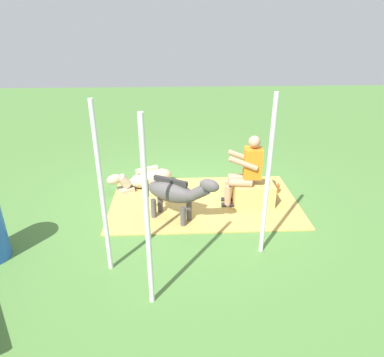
% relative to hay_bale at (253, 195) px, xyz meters
% --- Properties ---
extents(ground_plane, '(24.00, 24.00, 0.00)m').
position_rel_hay_bale_xyz_m(ground_plane, '(1.11, -0.17, -0.21)').
color(ground_plane, '#4C7A38').
extents(hay_patch, '(3.37, 2.05, 0.02)m').
position_rel_hay_bale_xyz_m(hay_patch, '(0.86, -0.14, -0.20)').
color(hay_patch, tan).
rests_on(hay_patch, ground).
extents(hay_bale, '(0.70, 0.43, 0.42)m').
position_rel_hay_bale_xyz_m(hay_bale, '(0.00, 0.00, 0.00)').
color(hay_bale, tan).
rests_on(hay_bale, ground).
extents(person_seated, '(0.69, 0.46, 1.30)m').
position_rel_hay_bale_xyz_m(person_seated, '(0.16, -0.01, 0.50)').
color(person_seated, tan).
rests_on(person_seated, ground).
extents(pony_standing, '(1.21, 0.84, 0.88)m').
position_rel_hay_bale_xyz_m(pony_standing, '(1.38, 0.47, 0.31)').
color(pony_standing, '#4C4747').
rests_on(pony_standing, ground).
extents(pony_lying, '(1.31, 0.86, 0.42)m').
position_rel_hay_bale_xyz_m(pony_lying, '(1.95, -0.81, -0.02)').
color(pony_lying, tan).
rests_on(pony_lying, ground).
extents(soda_bottle, '(0.07, 0.07, 0.24)m').
position_rel_hay_bale_xyz_m(soda_bottle, '(-0.57, -0.41, -0.09)').
color(soda_bottle, brown).
rests_on(soda_bottle, ground).
extents(tent_pole_left, '(0.06, 0.06, 2.27)m').
position_rel_hay_bale_xyz_m(tent_pole_left, '(0.16, 1.35, 0.93)').
color(tent_pole_left, silver).
rests_on(tent_pole_left, ground).
extents(tent_pole_right, '(0.06, 0.06, 2.27)m').
position_rel_hay_bale_xyz_m(tent_pole_right, '(2.26, 1.63, 0.93)').
color(tent_pole_right, silver).
rests_on(tent_pole_right, ground).
extents(tent_pole_mid, '(0.06, 0.06, 2.27)m').
position_rel_hay_bale_xyz_m(tent_pole_mid, '(1.67, 2.26, 0.93)').
color(tent_pole_mid, silver).
rests_on(tent_pole_mid, ground).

